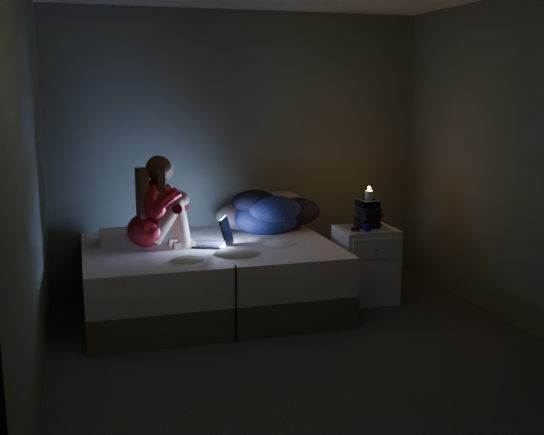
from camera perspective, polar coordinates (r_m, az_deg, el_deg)
name	(u,v)px	position (r m, az deg, el deg)	size (l,w,h in m)	color
floor	(304,352)	(4.90, 2.80, -11.54)	(3.60, 3.80, 0.02)	#2A2523
wall_back	(240,150)	(6.39, -2.75, 5.87)	(3.60, 0.02, 2.60)	#535A4A
wall_front	(457,227)	(2.85, 15.72, -0.81)	(3.60, 0.02, 2.60)	#535A4A
wall_left	(28,183)	(4.32, -20.38, 2.79)	(0.02, 3.80, 2.60)	#535A4A
wall_right	(529,165)	(5.43, 21.33, 4.26)	(0.02, 3.80, 2.60)	#535A4A
bed	(210,277)	(5.69, -5.39, -5.18)	(2.09, 1.56, 0.57)	#BBB9B5
pillow	(123,237)	(5.77, -12.73, -1.64)	(0.40, 0.28, 0.12)	white
woman	(145,203)	(5.44, -10.92, 1.22)	(0.48, 0.31, 0.78)	maroon
laptop	(208,231)	(5.55, -5.53, -1.17)	(0.37, 0.26, 0.26)	black
clothes_pile	(266,210)	(6.09, -0.53, 0.69)	(0.69, 0.55, 0.41)	#0F0E3F
nightstand	(365,264)	(5.97, 8.07, -4.03)	(0.50, 0.44, 0.66)	silver
book_stack	(368,213)	(5.93, 8.35, 0.43)	(0.19, 0.25, 0.26)	black
candle	(369,194)	(5.90, 8.39, 2.04)	(0.07, 0.07, 0.08)	beige
phone	(356,229)	(5.80, 7.25, -1.01)	(0.07, 0.14, 0.01)	black
blue_orb	(368,227)	(5.74, 8.30, -0.83)	(0.08, 0.08, 0.08)	#0E095A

